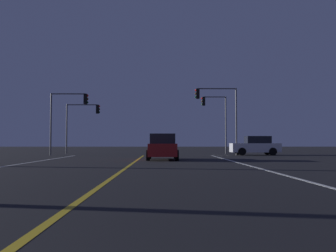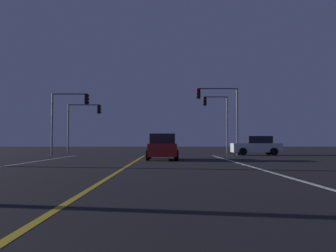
% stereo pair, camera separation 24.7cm
% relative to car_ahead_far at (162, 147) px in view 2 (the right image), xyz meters
% --- Properties ---
extents(lane_edge_right, '(0.16, 38.94, 0.01)m').
position_rel_car_ahead_far_xyz_m(lane_edge_right, '(4.27, -11.60, -0.82)').
color(lane_edge_right, silver).
rests_on(lane_edge_right, ground).
extents(lane_center_divider, '(0.16, 38.94, 0.01)m').
position_rel_car_ahead_far_xyz_m(lane_center_divider, '(-1.64, -11.60, -0.82)').
color(lane_center_divider, gold).
rests_on(lane_center_divider, ground).
extents(car_ahead_far, '(2.02, 4.30, 1.70)m').
position_rel_car_ahead_far_xyz_m(car_ahead_far, '(0.00, 0.00, 0.00)').
color(car_ahead_far, black).
rests_on(car_ahead_far, ground).
extents(car_crossing_side, '(4.30, 2.02, 1.70)m').
position_rel_car_ahead_far_xyz_m(car_crossing_side, '(8.35, 8.95, 0.00)').
color(car_crossing_side, black).
rests_on(car_crossing_side, ground).
extents(traffic_light_near_right, '(3.72, 0.36, 5.95)m').
position_rel_car_ahead_far_xyz_m(traffic_light_near_right, '(4.82, 8.37, 3.60)').
color(traffic_light_near_right, '#4C4C51').
rests_on(traffic_light_near_right, ground).
extents(traffic_light_near_left, '(3.34, 0.36, 5.46)m').
position_rel_car_ahead_far_xyz_m(traffic_light_near_left, '(-8.22, 8.37, 3.24)').
color(traffic_light_near_left, '#4C4C51').
rests_on(traffic_light_near_left, ground).
extents(traffic_light_far_right, '(2.60, 0.36, 5.87)m').
position_rel_car_ahead_far_xyz_m(traffic_light_far_right, '(5.37, 13.87, 3.48)').
color(traffic_light_far_right, '#4C4C51').
rests_on(traffic_light_far_right, ground).
extents(traffic_light_far_left, '(3.46, 0.36, 5.04)m').
position_rel_car_ahead_far_xyz_m(traffic_light_far_left, '(-8.10, 13.87, 2.96)').
color(traffic_light_far_left, '#4C4C51').
rests_on(traffic_light_far_left, ground).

